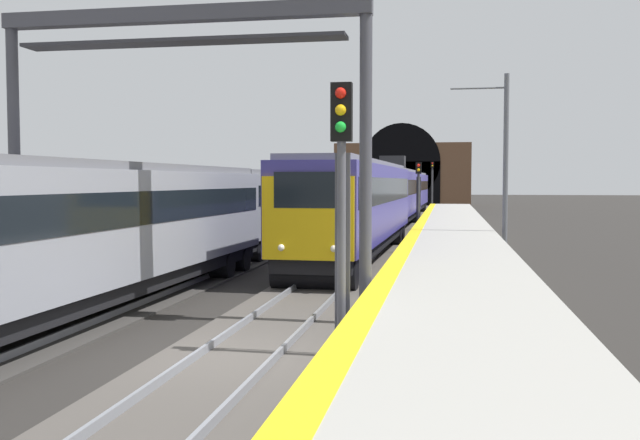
# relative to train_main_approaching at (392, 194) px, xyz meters

# --- Properties ---
(ground_plane) EXTENTS (320.00, 320.00, 0.00)m
(ground_plane) POSITION_rel_train_main_approaching_xyz_m (-36.06, -0.00, -2.35)
(ground_plane) COLOR #282623
(platform_right) EXTENTS (112.00, 3.66, 1.10)m
(platform_right) POSITION_rel_train_main_approaching_xyz_m (-36.06, -3.95, -1.80)
(platform_right) COLOR #9E9B93
(platform_right) RESTS_ON ground_plane
(platform_right_edge_strip) EXTENTS (112.00, 0.50, 0.01)m
(platform_right_edge_strip) POSITION_rel_train_main_approaching_xyz_m (-36.06, -2.36, -1.25)
(platform_right_edge_strip) COLOR yellow
(platform_right_edge_strip) RESTS_ON platform_right
(track_main_line) EXTENTS (160.00, 3.18, 0.21)m
(track_main_line) POSITION_rel_train_main_approaching_xyz_m (-36.06, -0.00, -2.31)
(track_main_line) COLOR #4C4742
(track_main_line) RESTS_ON ground_plane
(track_adjacent_line) EXTENTS (160.00, 2.97, 0.21)m
(track_adjacent_line) POSITION_rel_train_main_approaching_xyz_m (-36.06, 4.79, -2.31)
(track_adjacent_line) COLOR #383533
(track_adjacent_line) RESTS_ON ground_plane
(train_main_approaching) EXTENTS (57.88, 3.21, 4.98)m
(train_main_approaching) POSITION_rel_train_main_approaching_xyz_m (0.00, 0.00, 0.00)
(train_main_approaching) COLOR navy
(train_main_approaching) RESTS_ON ground_plane
(train_adjacent_platform) EXTENTS (38.10, 3.21, 3.73)m
(train_adjacent_platform) POSITION_rel_train_main_approaching_xyz_m (-22.63, 4.79, -0.20)
(train_adjacent_platform) COLOR gray
(train_adjacent_platform) RESTS_ON ground_plane
(railway_signal_near) EXTENTS (0.39, 0.38, 5.03)m
(railway_signal_near) POSITION_rel_train_main_approaching_xyz_m (-35.77, -1.83, 0.71)
(railway_signal_near) COLOR #4C4C54
(railway_signal_near) RESTS_ON ground_plane
(railway_signal_mid) EXTENTS (0.39, 0.38, 4.49)m
(railway_signal_mid) POSITION_rel_train_main_approaching_xyz_m (-1.40, -1.83, 0.32)
(railway_signal_mid) COLOR #38383D
(railway_signal_mid) RESTS_ON ground_plane
(railway_signal_far) EXTENTS (0.39, 0.38, 5.65)m
(railway_signal_far) POSITION_rel_train_main_approaching_xyz_m (40.77, -1.83, 0.93)
(railway_signal_far) COLOR #38383D
(railway_signal_far) RESTS_ON ground_plane
(overhead_signal_gantry) EXTENTS (0.70, 8.89, 7.29)m
(overhead_signal_gantry) POSITION_rel_train_main_approaching_xyz_m (-32.72, 2.39, 3.16)
(overhead_signal_gantry) COLOR #3F3F47
(overhead_signal_gantry) RESTS_ON ground_plane
(tunnel_portal) EXTENTS (2.61, 18.34, 11.00)m
(tunnel_portal) POSITION_rel_train_main_approaching_xyz_m (48.34, 2.39, 1.87)
(tunnel_portal) COLOR brown
(tunnel_portal) RESTS_ON ground_plane
(catenary_mast_near) EXTENTS (0.22, 2.50, 7.88)m
(catenary_mast_near) POSITION_rel_train_main_approaching_xyz_m (-16.77, -6.13, 1.72)
(catenary_mast_near) COLOR #595B60
(catenary_mast_near) RESTS_ON ground_plane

